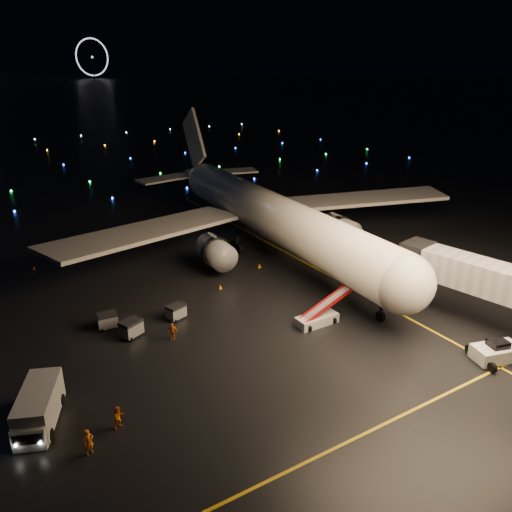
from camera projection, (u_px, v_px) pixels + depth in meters
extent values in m
cube|color=gold|center=(317.00, 269.00, 62.04)|extent=(0.25, 80.00, 0.02)
cube|color=gold|center=(347.00, 442.00, 33.94)|extent=(60.00, 0.25, 0.02)
cube|color=silver|center=(497.00, 350.00, 42.95)|extent=(4.48, 3.15, 1.93)
cube|color=silver|center=(39.00, 406.00, 35.47)|extent=(4.87, 7.56, 2.66)
imported|color=orange|center=(89.00, 442.00, 32.63)|extent=(0.81, 0.65, 1.92)
imported|color=orange|center=(119.00, 417.00, 35.01)|extent=(1.05, 0.95, 1.77)
imported|color=orange|center=(172.00, 331.00, 46.21)|extent=(1.04, 0.92, 1.68)
cone|color=orange|center=(260.00, 265.00, 62.46)|extent=(0.60, 0.60, 0.55)
cone|color=orange|center=(226.00, 266.00, 62.56)|extent=(0.43, 0.43, 0.45)
cone|color=orange|center=(220.00, 286.00, 56.68)|extent=(0.64, 0.64, 0.55)
cone|color=orange|center=(34.00, 268.00, 61.92)|extent=(0.48, 0.48, 0.47)
cube|color=gray|center=(176.00, 312.00, 49.94)|extent=(2.09, 1.75, 1.52)
cube|color=gray|center=(131.00, 328.00, 46.70)|extent=(2.35, 2.05, 1.66)
cube|color=gray|center=(108.00, 321.00, 48.19)|extent=(1.98, 1.48, 1.58)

